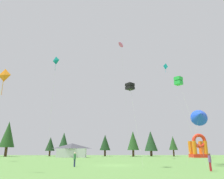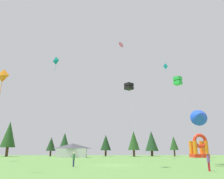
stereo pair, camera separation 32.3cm
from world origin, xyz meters
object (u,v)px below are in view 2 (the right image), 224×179
object	(u,v)px
kite_black_box	(129,87)
kite_orange_diamond	(2,76)
kite_pink_parafoil	(121,45)
festival_tent	(72,150)
kite_cyan_diamond	(166,68)
inflatable_red_slide	(199,148)
kite_green_box	(178,81)
kite_teal_diamond	(55,62)
person_far_side	(208,160)
kite_blue_delta	(199,115)
person_left_edge	(74,158)

from	to	relation	value
kite_black_box	kite_orange_diamond	xyz separation A→B (m)	(-12.66, -5.87, -0.81)
kite_pink_parafoil	festival_tent	xyz separation A→B (m)	(-12.91, 12.89, -25.46)
kite_cyan_diamond	inflatable_red_slide	distance (m)	28.04
kite_green_box	inflatable_red_slide	distance (m)	37.00
kite_green_box	festival_tent	distance (m)	40.78
kite_black_box	kite_teal_diamond	bearing A→B (deg)	135.15
kite_green_box	kite_cyan_diamond	xyz separation A→B (m)	(2.28, 13.14, 7.00)
person_far_side	kite_blue_delta	bearing A→B (deg)	-29.61
kite_pink_parafoil	person_left_edge	world-z (taller)	kite_pink_parafoil
kite_green_box	inflatable_red_slide	bearing A→B (deg)	64.78
kite_cyan_diamond	person_left_edge	distance (m)	26.46
person_far_side	person_left_edge	world-z (taller)	person_left_edge
kite_cyan_diamond	person_left_edge	size ratio (longest dim) A/B	10.99
kite_teal_diamond	festival_tent	bearing A→B (deg)	89.47
kite_cyan_diamond	kite_pink_parafoil	world-z (taller)	kite_pink_parafoil
kite_teal_diamond	festival_tent	xyz separation A→B (m)	(0.22, 24.31, -16.03)
kite_blue_delta	inflatable_red_slide	distance (m)	31.88
kite_orange_diamond	kite_green_box	world-z (taller)	kite_green_box
kite_blue_delta	person_far_side	size ratio (longest dim) A/B	4.92
kite_blue_delta	kite_orange_diamond	bearing A→B (deg)	-155.01
kite_blue_delta	person_far_side	distance (m)	11.30
kite_pink_parafoil	person_left_edge	distance (m)	35.22
kite_cyan_diamond	kite_orange_diamond	bearing A→B (deg)	-136.25
kite_blue_delta	person_far_side	bearing A→B (deg)	-111.01
kite_orange_diamond	kite_cyan_diamond	distance (m)	31.31
kite_blue_delta	kite_cyan_diamond	distance (m)	14.99
kite_blue_delta	kite_teal_diamond	size ratio (longest dim) A/B	0.43
festival_tent	kite_pink_parafoil	bearing A→B (deg)	-44.95
kite_cyan_diamond	festival_tent	bearing A→B (deg)	134.12
kite_orange_diamond	kite_teal_diamond	bearing A→B (deg)	89.35
kite_green_box	kite_black_box	bearing A→B (deg)	-165.83
kite_green_box	kite_teal_diamond	world-z (taller)	kite_teal_diamond
kite_orange_diamond	kite_pink_parafoil	distance (m)	37.52
kite_black_box	person_left_edge	size ratio (longest dim) A/B	5.86
kite_blue_delta	inflatable_red_slide	size ratio (longest dim) A/B	1.29
kite_teal_diamond	inflatable_red_slide	size ratio (longest dim) A/B	3.00
kite_orange_diamond	kite_cyan_diamond	world-z (taller)	kite_cyan_diamond
person_left_edge	inflatable_red_slide	bearing A→B (deg)	103.37
kite_orange_diamond	kite_cyan_diamond	size ratio (longest dim) A/B	0.50
kite_green_box	kite_pink_parafoil	bearing A→B (deg)	105.20
kite_black_box	kite_pink_parafoil	world-z (taller)	kite_pink_parafoil
kite_orange_diamond	kite_cyan_diamond	xyz separation A→B (m)	(21.63, 20.71, 9.14)
kite_cyan_diamond	inflatable_red_slide	size ratio (longest dim) A/B	2.98
kite_pink_parafoil	kite_black_box	bearing A→B (deg)	-91.66
person_left_edge	person_far_side	bearing A→B (deg)	31.48
kite_black_box	kite_green_box	world-z (taller)	kite_green_box
kite_black_box	kite_green_box	size ratio (longest dim) A/B	0.87
festival_tent	kite_green_box	bearing A→B (deg)	-61.60
person_far_side	festival_tent	bearing A→B (deg)	16.52
person_far_side	person_left_edge	bearing A→B (deg)	58.30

